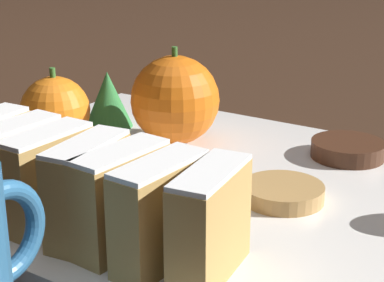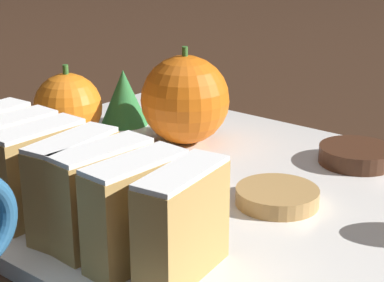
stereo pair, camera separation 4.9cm
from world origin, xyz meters
TOP-DOWN VIEW (x-y plane):
  - ground_plane at (0.00, 0.00)m, footprint 6.00×6.00m
  - serving_platter at (0.00, 0.00)m, footprint 0.34×0.42m
  - stollen_slice_front at (-0.11, -0.09)m, footprint 0.07×0.03m
  - stollen_slice_second at (-0.12, -0.06)m, footprint 0.07×0.03m
  - stollen_slice_third at (-0.12, -0.03)m, footprint 0.07×0.03m
  - stollen_slice_fourth at (-0.12, 0.00)m, footprint 0.07×0.03m
  - stollen_slice_fifth at (-0.12, 0.03)m, footprint 0.07×0.02m
  - stollen_slice_sixth at (-0.12, 0.06)m, footprint 0.07×0.03m
  - orange_near at (0.06, 0.06)m, footprint 0.08×0.08m
  - orange_far at (0.00, 0.14)m, footprint 0.06×0.06m
  - chocolate_cookie at (0.11, -0.08)m, footprint 0.06×0.06m
  - gingerbread_cookie at (0.00, -0.08)m, footprint 0.06×0.06m
  - evergreen_sprig at (0.07, 0.14)m, footprint 0.05×0.05m

SIDE VIEW (x-z plane):
  - ground_plane at x=0.00m, z-range 0.00..0.00m
  - serving_platter at x=0.00m, z-range 0.00..0.01m
  - gingerbread_cookie at x=0.00m, z-range 0.01..0.02m
  - chocolate_cookie at x=0.11m, z-range 0.01..0.03m
  - evergreen_sprig at x=0.07m, z-range 0.01..0.07m
  - orange_far at x=0.00m, z-range 0.01..0.08m
  - stollen_slice_front at x=-0.11m, z-range 0.01..0.08m
  - stollen_slice_second at x=-0.12m, z-range 0.01..0.08m
  - stollen_slice_third at x=-0.12m, z-range 0.01..0.08m
  - stollen_slice_fourth at x=-0.12m, z-range 0.01..0.08m
  - stollen_slice_fifth at x=-0.12m, z-range 0.01..0.08m
  - stollen_slice_sixth at x=-0.12m, z-range 0.01..0.08m
  - orange_near at x=0.06m, z-range 0.01..0.09m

